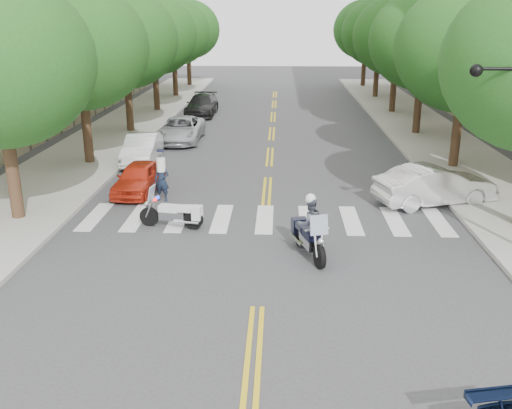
# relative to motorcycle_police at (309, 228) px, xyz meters

# --- Properties ---
(ground) EXTENTS (140.00, 140.00, 0.00)m
(ground) POSITION_rel_motorcycle_police_xyz_m (-1.43, -3.35, -0.88)
(ground) COLOR #38383A
(ground) RESTS_ON ground
(sidewalk_left) EXTENTS (5.00, 60.00, 0.15)m
(sidewalk_left) POSITION_rel_motorcycle_police_xyz_m (-10.93, 18.65, -0.81)
(sidewalk_left) COLOR #9E9991
(sidewalk_left) RESTS_ON ground
(sidewalk_right) EXTENTS (5.00, 60.00, 0.15)m
(sidewalk_right) POSITION_rel_motorcycle_police_xyz_m (8.07, 18.65, -0.81)
(sidewalk_right) COLOR #9E9991
(sidewalk_right) RESTS_ON ground
(tree_l_1) EXTENTS (6.40, 6.40, 8.45)m
(tree_l_1) POSITION_rel_motorcycle_police_xyz_m (-10.23, 10.65, 4.67)
(tree_l_1) COLOR #382316
(tree_l_1) RESTS_ON ground
(tree_l_2) EXTENTS (6.40, 6.40, 8.45)m
(tree_l_2) POSITION_rel_motorcycle_police_xyz_m (-10.23, 18.65, 4.67)
(tree_l_2) COLOR #382316
(tree_l_2) RESTS_ON ground
(tree_l_3) EXTENTS (6.40, 6.40, 8.45)m
(tree_l_3) POSITION_rel_motorcycle_police_xyz_m (-10.23, 26.65, 4.67)
(tree_l_3) COLOR #382316
(tree_l_3) RESTS_ON ground
(tree_l_4) EXTENTS (6.40, 6.40, 8.45)m
(tree_l_4) POSITION_rel_motorcycle_police_xyz_m (-10.23, 34.65, 4.67)
(tree_l_4) COLOR #382316
(tree_l_4) RESTS_ON ground
(tree_l_5) EXTENTS (6.40, 6.40, 8.45)m
(tree_l_5) POSITION_rel_motorcycle_police_xyz_m (-10.23, 42.65, 4.67)
(tree_l_5) COLOR #382316
(tree_l_5) RESTS_ON ground
(tree_r_1) EXTENTS (6.40, 6.40, 8.45)m
(tree_r_1) POSITION_rel_motorcycle_police_xyz_m (7.37, 10.65, 4.67)
(tree_r_1) COLOR #382316
(tree_r_1) RESTS_ON ground
(tree_r_2) EXTENTS (6.40, 6.40, 8.45)m
(tree_r_2) POSITION_rel_motorcycle_police_xyz_m (7.37, 18.65, 4.67)
(tree_r_2) COLOR #382316
(tree_r_2) RESTS_ON ground
(tree_r_3) EXTENTS (6.40, 6.40, 8.45)m
(tree_r_3) POSITION_rel_motorcycle_police_xyz_m (7.37, 26.65, 4.67)
(tree_r_3) COLOR #382316
(tree_r_3) RESTS_ON ground
(tree_r_4) EXTENTS (6.40, 6.40, 8.45)m
(tree_r_4) POSITION_rel_motorcycle_police_xyz_m (7.37, 34.65, 4.67)
(tree_r_4) COLOR #382316
(tree_r_4) RESTS_ON ground
(tree_r_5) EXTENTS (6.40, 6.40, 8.45)m
(tree_r_5) POSITION_rel_motorcycle_police_xyz_m (7.37, 42.65, 4.67)
(tree_r_5) COLOR #382316
(tree_r_5) RESTS_ON ground
(motorcycle_police) EXTENTS (1.05, 2.39, 1.99)m
(motorcycle_police) POSITION_rel_motorcycle_police_xyz_m (0.00, 0.00, 0.00)
(motorcycle_police) COLOR black
(motorcycle_police) RESTS_ON ground
(motorcycle_parked) EXTENTS (2.27, 0.75, 1.47)m
(motorcycle_parked) POSITION_rel_motorcycle_police_xyz_m (-4.43, 2.16, -0.37)
(motorcycle_parked) COLOR black
(motorcycle_parked) RESTS_ON ground
(officer_standing) EXTENTS (0.67, 0.51, 1.66)m
(officer_standing) POSITION_rel_motorcycle_police_xyz_m (-5.53, 5.15, -0.05)
(officer_standing) COLOR #162033
(officer_standing) RESTS_ON ground
(convertible) EXTENTS (4.91, 2.96, 1.53)m
(convertible) POSITION_rel_motorcycle_police_xyz_m (5.07, 5.15, -0.12)
(convertible) COLOR white
(convertible) RESTS_ON ground
(parked_car_a) EXTENTS (1.78, 3.86, 1.28)m
(parked_car_a) POSITION_rel_motorcycle_police_xyz_m (-6.69, 6.15, -0.24)
(parked_car_a) COLOR red
(parked_car_a) RESTS_ON ground
(parked_car_b) EXTENTS (1.71, 4.33, 1.40)m
(parked_car_b) POSITION_rel_motorcycle_police_xyz_m (-7.73, 11.15, -0.18)
(parked_car_b) COLOR silver
(parked_car_b) RESTS_ON ground
(parked_car_c) EXTENTS (2.32, 5.04, 1.40)m
(parked_car_c) POSITION_rel_motorcycle_police_xyz_m (-6.63, 16.15, -0.19)
(parked_car_c) COLOR #ADAEB5
(parked_car_c) RESTS_ON ground
(parked_car_d) EXTENTS (2.08, 5.04, 1.46)m
(parked_car_d) POSITION_rel_motorcycle_police_xyz_m (-6.63, 25.15, -0.16)
(parked_car_d) COLOR black
(parked_car_d) RESTS_ON ground
(parked_car_e) EXTENTS (2.08, 4.43, 1.47)m
(parked_car_e) POSITION_rel_motorcycle_police_xyz_m (-6.63, 27.55, -0.15)
(parked_car_e) COLOR gray
(parked_car_e) RESTS_ON ground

